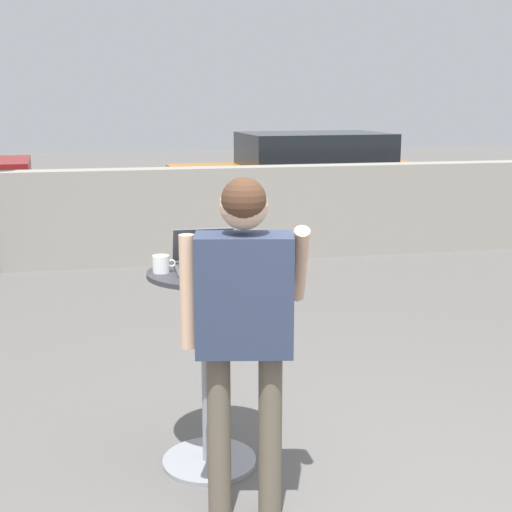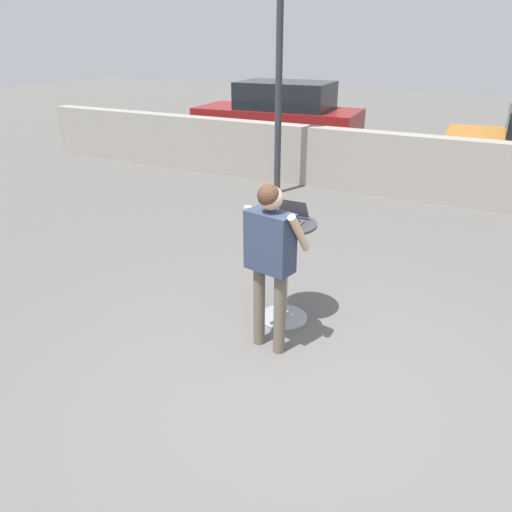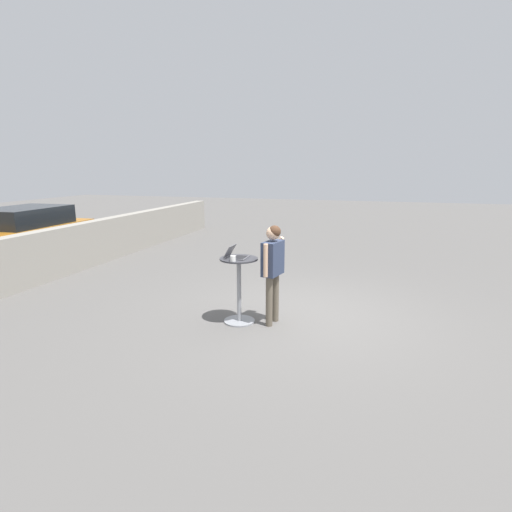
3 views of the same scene
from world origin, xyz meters
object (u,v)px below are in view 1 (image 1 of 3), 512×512
Objects in this scene: cafe_table at (208,357)px; coffee_mug at (161,264)px; standing_person at (244,309)px; parked_car_near_street at (304,178)px; laptop at (205,261)px.

coffee_mug reaches higher than cafe_table.
parked_car_near_street is (2.51, 7.73, -0.29)m from standing_person.
laptop is at bearing -109.99° from parked_car_near_street.
standing_person reaches higher than laptop.
laptop is 0.09× the size of parked_car_near_street.
standing_person is 0.40× the size of parked_car_near_street.
coffee_mug is at bearing 176.38° from cafe_table.
parked_car_near_street reaches higher than cafe_table.
laptop is at bearing 88.17° from cafe_table.
standing_person is at bearing -108.02° from parked_car_near_street.
cafe_table is 9.19× the size of coffee_mug.
parked_car_near_street reaches higher than laptop.
parked_car_near_street is (2.60, 7.19, 0.13)m from cafe_table.
standing_person is at bearing -80.69° from cafe_table.
laptop is at bearing 6.17° from coffee_mug.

